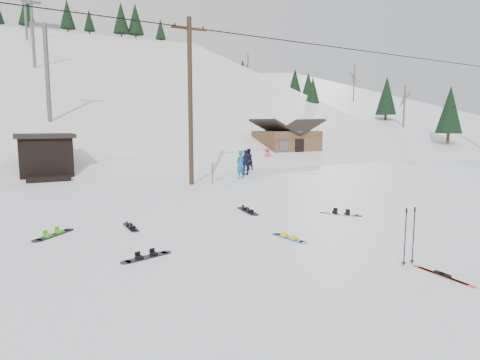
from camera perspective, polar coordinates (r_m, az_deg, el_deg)
name	(u,v)px	position (r m, az deg, el deg)	size (l,w,h in m)	color
ground	(320,261)	(11.03, 10.68, -10.50)	(200.00, 200.00, 0.00)	white
ski_slope	(74,233)	(65.37, -21.20, -6.54)	(60.00, 75.00, 45.00)	white
ridge_right	(313,207)	(74.69, 9.65, -3.62)	(34.00, 85.00, 36.00)	white
treeline_right	(336,146)	(65.89, 12.70, 4.46)	(20.00, 60.00, 10.00)	black
treeline_crest	(53,140)	(94.48, -23.71, 4.91)	(50.00, 6.00, 10.00)	black
utility_pole	(190,99)	(23.82, -6.65, 10.63)	(2.00, 0.26, 9.00)	#3A2819
trail_sign	(212,161)	(23.91, -3.69, 2.48)	(0.50, 0.09, 1.85)	#595B60
lift_hut	(45,156)	(29.24, -24.54, 2.93)	(3.40, 4.10, 2.75)	black
lift_tower_near	(47,67)	(38.53, -24.35, 13.59)	(2.20, 0.36, 8.00)	#595B60
lift_tower_mid	(33,30)	(59.27, -25.93, 17.52)	(2.20, 0.36, 8.00)	#595B60
lift_tower_far	(25,12)	(80.16, -26.71, 19.40)	(2.20, 0.36, 8.00)	#595B60
cabin	(286,145)	(38.78, 6.20, 4.73)	(5.39, 4.40, 3.77)	brown
hero_snowboard	(290,238)	(12.89, 6.62, -7.64)	(0.47, 1.37, 0.10)	#165691
hero_skis	(443,275)	(10.80, 25.39, -11.39)	(0.11, 1.57, 0.08)	red
ski_poles	(409,236)	(11.12, 21.65, -6.90)	(0.39, 0.10, 1.41)	black
board_scatter_a	(147,257)	(11.30, -12.35, -9.96)	(1.40, 0.60, 0.10)	black
board_scatter_b	(131,227)	(14.53, -14.36, -6.07)	(0.27, 1.40, 0.10)	black
board_scatter_c	(54,235)	(14.30, -23.60, -6.69)	(1.27, 1.25, 0.12)	black
board_scatter_d	(341,213)	(16.54, 13.31, -4.37)	(1.04, 1.38, 0.11)	black
board_scatter_f	(248,211)	(16.59, 1.03, -4.12)	(0.47, 1.71, 0.12)	black
skier_teal	(240,164)	(26.34, 0.04, 2.09)	(0.64, 0.42, 1.74)	#0D6489
skier_dark	(248,159)	(31.03, 1.11, 2.76)	(0.76, 0.59, 1.57)	black
skier_pink	(267,156)	(34.68, 3.65, 3.17)	(0.94, 0.54, 1.46)	#D14953
skier_navy	(246,163)	(28.09, 0.79, 2.34)	(0.97, 0.40, 1.65)	#171536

